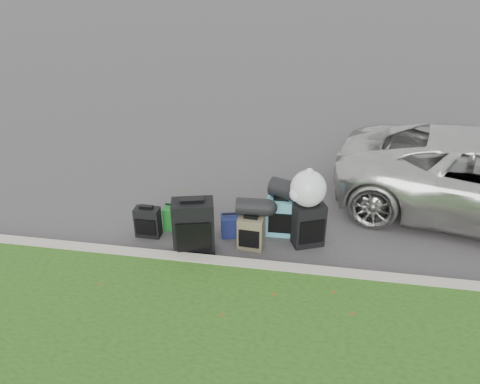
% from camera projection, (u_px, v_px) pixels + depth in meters
% --- Properties ---
extents(ground, '(120.00, 120.00, 0.00)m').
position_uv_depth(ground, '(244.00, 230.00, 7.15)').
color(ground, '#383535').
rests_on(ground, ground).
extents(curb, '(120.00, 0.18, 0.15)m').
position_uv_depth(curb, '(233.00, 266.00, 6.25)').
color(curb, '#9E937F').
rests_on(curb, ground).
extents(suitcase_small_black, '(0.37, 0.20, 0.46)m').
position_uv_depth(suitcase_small_black, '(148.00, 222.00, 6.93)').
color(suitcase_small_black, black).
rests_on(suitcase_small_black, ground).
extents(suitcase_large_black_left, '(0.64, 0.47, 0.82)m').
position_uv_depth(suitcase_large_black_left, '(194.00, 228.00, 6.46)').
color(suitcase_large_black_left, black).
rests_on(suitcase_large_black_left, ground).
extents(suitcase_olive, '(0.37, 0.25, 0.49)m').
position_uv_depth(suitcase_olive, '(251.00, 233.00, 6.64)').
color(suitcase_olive, '#48432E').
rests_on(suitcase_olive, ground).
extents(suitcase_teal, '(0.41, 0.25, 0.58)m').
position_uv_depth(suitcase_teal, '(280.00, 217.00, 6.94)').
color(suitcase_teal, teal).
rests_on(suitcase_teal, ground).
extents(suitcase_large_black_right, '(0.50, 0.41, 0.65)m').
position_uv_depth(suitcase_large_black_right, '(309.00, 225.00, 6.68)').
color(suitcase_large_black_right, black).
rests_on(suitcase_large_black_right, ground).
extents(tote_green, '(0.33, 0.27, 0.36)m').
position_uv_depth(tote_green, '(175.00, 218.00, 7.13)').
color(tote_green, '#16661F').
rests_on(tote_green, ground).
extents(tote_navy, '(0.35, 0.31, 0.32)m').
position_uv_depth(tote_navy, '(231.00, 225.00, 6.97)').
color(tote_navy, '#161E4E').
rests_on(tote_navy, ground).
extents(duffel_left, '(0.48, 0.28, 0.25)m').
position_uv_depth(duffel_left, '(253.00, 207.00, 6.55)').
color(duffel_left, black).
rests_on(duffel_left, suitcase_olive).
extents(duffel_right, '(0.58, 0.46, 0.29)m').
position_uv_depth(duffel_right, '(288.00, 190.00, 6.77)').
color(duffel_right, black).
rests_on(duffel_right, suitcase_teal).
extents(trash_bag, '(0.50, 0.50, 0.50)m').
position_uv_depth(trash_bag, '(308.00, 189.00, 6.42)').
color(trash_bag, silver).
rests_on(trash_bag, suitcase_large_black_right).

